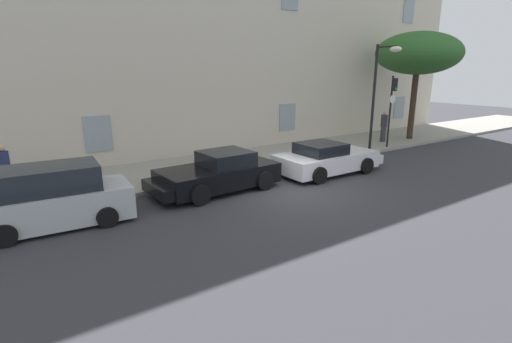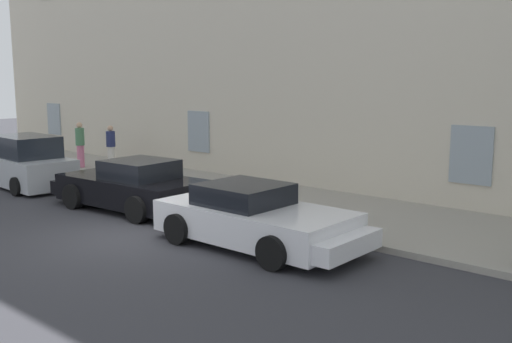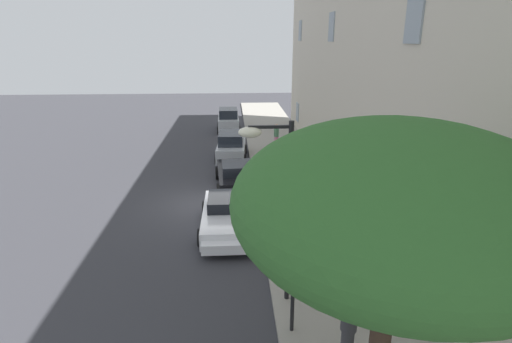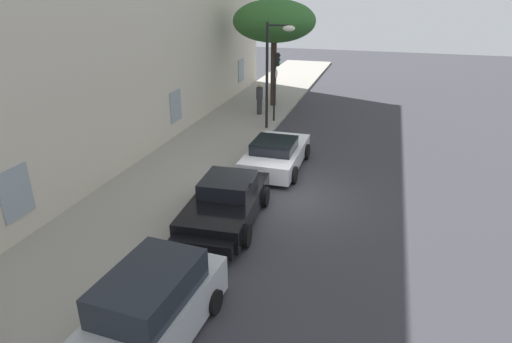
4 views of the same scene
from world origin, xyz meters
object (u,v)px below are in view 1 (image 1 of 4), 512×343
Objects in this scene: hatchback_parked at (54,199)px; street_lamp at (382,78)px; sportscar_yellow_flank at (329,159)px; tree_near_kerb at (418,54)px; sportscar_red_lead at (215,174)px; traffic_light at (392,99)px; pedestrian_strolling at (384,126)px; pedestrian_admiring at (5,167)px.

hatchback_parked is 15.28m from street_lamp.
sportscar_yellow_flank is 0.76× the size of tree_near_kerb.
street_lamp is at bearing 4.97° from sportscar_red_lead.
street_lamp is at bearing 4.37° from hatchback_parked.
sportscar_red_lead is 1.26× the size of traffic_light.
hatchback_parked reaches higher than sportscar_red_lead.
pedestrian_strolling is at bearing 32.09° from street_lamp.
street_lamp is (-1.35, -0.32, 1.11)m from traffic_light.
traffic_light reaches higher than pedestrian_strolling.
street_lamp reaches higher than pedestrian_admiring.
traffic_light is at bearing -8.45° from pedestrian_admiring.
street_lamp reaches higher than hatchback_parked.
traffic_light is 0.71× the size of street_lamp.
pedestrian_strolling is (-2.22, 0.24, -4.04)m from tree_near_kerb.
pedestrian_admiring reaches higher than sportscar_yellow_flank.
pedestrian_admiring is at bearing 169.74° from street_lamp.
pedestrian_admiring is at bearing 171.55° from traffic_light.
traffic_light is at bearing -163.59° from tree_near_kerb.
sportscar_red_lead is 5.15m from sportscar_yellow_flank.
traffic_light is at bearing 5.98° from sportscar_red_lead.
sportscar_yellow_flank is at bearing -4.77° from sportscar_red_lead.
pedestrian_strolling is (18.40, -1.36, 0.09)m from pedestrian_admiring.
sportscar_red_lead is 1.01× the size of sportscar_yellow_flank.
pedestrian_admiring is (-15.96, 2.89, -2.86)m from street_lamp.
sportscar_yellow_flank is 5.84m from street_lamp.
tree_near_kerb reaches higher than street_lamp.
street_lamp is 2.96× the size of pedestrian_strolling.
tree_near_kerb is 1.17× the size of street_lamp.
sportscar_yellow_flank is at bearing -20.31° from pedestrian_admiring.
traffic_light is at bearing 14.82° from sportscar_yellow_flank.
traffic_light reaches higher than hatchback_parked.
sportscar_red_lead is 5.13m from hatchback_parked.
traffic_light is (11.17, 1.17, 2.09)m from sportscar_red_lead.
sportscar_yellow_flank is at bearing -165.18° from traffic_light.
pedestrian_strolling is at bearing 21.51° from sportscar_yellow_flank.
street_lamp is at bearing -147.91° from pedestrian_strolling.
traffic_light is (6.04, 1.60, 2.11)m from sportscar_yellow_flank.
sportscar_red_lead is at bearing -169.01° from pedestrian_strolling.
tree_near_kerb is (19.59, 2.43, 4.31)m from hatchback_parked.
tree_near_kerb reaches higher than sportscar_yellow_flank.
sportscar_red_lead is 0.90× the size of street_lamp.
street_lamp reaches higher than traffic_light.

